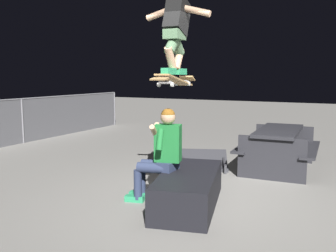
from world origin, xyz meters
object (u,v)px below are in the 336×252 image
object	(u,v)px
person_sitting_on_ledge	(161,151)
kicker_ramp	(203,163)
picnic_table_back	(278,143)
ledge_box_main	(189,189)
skateboard	(174,80)
skater_airborne	(176,26)

from	to	relation	value
person_sitting_on_ledge	kicker_ramp	xyz separation A→B (m)	(2.14, 0.23, -0.65)
person_sitting_on_ledge	picnic_table_back	xyz separation A→B (m)	(2.50, -1.09, -0.20)
ledge_box_main	skateboard	xyz separation A→B (m)	(-0.03, 0.20, 1.43)
person_sitting_on_ledge	skateboard	bearing A→B (deg)	-90.56
picnic_table_back	skateboard	bearing A→B (deg)	160.70
skateboard	person_sitting_on_ledge	bearing A→B (deg)	89.44
ledge_box_main	person_sitting_on_ledge	bearing A→B (deg)	93.43
ledge_box_main	skateboard	distance (m)	1.44
picnic_table_back	skater_airborne	bearing A→B (deg)	160.23
kicker_ramp	skater_airborne	bearing A→B (deg)	-168.08
ledge_box_main	skater_airborne	bearing A→B (deg)	81.75
skateboard	picnic_table_back	world-z (taller)	skateboard
person_sitting_on_ledge	picnic_table_back	bearing A→B (deg)	-23.44
skateboard	picnic_table_back	distance (m)	2.89
kicker_ramp	picnic_table_back	distance (m)	1.44
person_sitting_on_ledge	skater_airborne	distance (m)	1.65
person_sitting_on_ledge	picnic_table_back	size ratio (longest dim) A/B	0.73
kicker_ramp	ledge_box_main	bearing A→B (deg)	-163.00
ledge_box_main	picnic_table_back	bearing A→B (deg)	-15.22
skater_airborne	picnic_table_back	world-z (taller)	skater_airborne
person_sitting_on_ledge	skater_airborne	size ratio (longest dim) A/B	1.14
kicker_ramp	picnic_table_back	bearing A→B (deg)	-74.37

